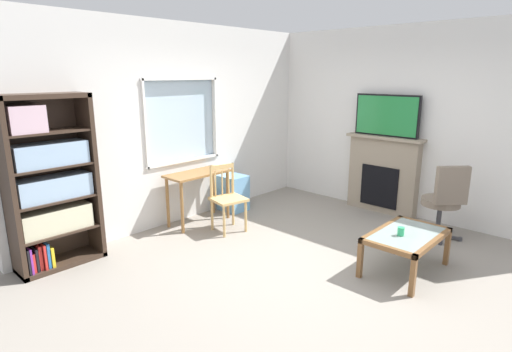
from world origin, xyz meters
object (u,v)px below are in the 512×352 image
object	(u,v)px
office_chair	(445,198)
sippy_cup	(401,231)
bookshelf	(49,183)
wooden_chair	(227,198)
desk_under_window	(198,181)
plastic_drawer_unit	(233,193)
coffee_table	(406,239)
fireplace	(383,174)
tv	(387,116)

from	to	relation	value
office_chair	sippy_cup	xyz separation A→B (m)	(-1.28, -0.00, -0.07)
bookshelf	wooden_chair	world-z (taller)	bookshelf
desk_under_window	wooden_chair	xyz separation A→B (m)	(0.08, -0.51, -0.15)
desk_under_window	wooden_chair	size ratio (longest dim) A/B	1.03
desk_under_window	office_chair	size ratio (longest dim) A/B	0.93
plastic_drawer_unit	sippy_cup	xyz separation A→B (m)	(-0.25, -2.82, 0.20)
desk_under_window	office_chair	distance (m)	3.28
wooden_chair	desk_under_window	bearing A→B (deg)	98.73
plastic_drawer_unit	coffee_table	distance (m)	2.85
desk_under_window	plastic_drawer_unit	size ratio (longest dim) A/B	1.66
desk_under_window	fireplace	distance (m)	2.81
sippy_cup	plastic_drawer_unit	bearing A→B (deg)	84.86
desk_under_window	tv	world-z (taller)	tv
fireplace	tv	bearing A→B (deg)	-180.00
desk_under_window	wooden_chair	world-z (taller)	wooden_chair
tv	coffee_table	bearing A→B (deg)	-145.96
plastic_drawer_unit	tv	size ratio (longest dim) A/B	0.57
bookshelf	fireplace	size ratio (longest dim) A/B	1.60
fireplace	office_chair	bearing A→B (deg)	-115.04
desk_under_window	coffee_table	distance (m)	2.87
wooden_chair	coffee_table	size ratio (longest dim) A/B	0.92
sippy_cup	bookshelf	bearing A→B (deg)	129.91
desk_under_window	sippy_cup	bearing A→B (deg)	-80.34
office_chair	plastic_drawer_unit	bearing A→B (deg)	110.02
wooden_chair	bookshelf	bearing A→B (deg)	162.84
office_chair	desk_under_window	bearing A→B (deg)	122.35
bookshelf	office_chair	world-z (taller)	bookshelf
wooden_chair	tv	world-z (taller)	tv
plastic_drawer_unit	fireplace	xyz separation A→B (m)	(1.54, -1.72, 0.31)
bookshelf	sippy_cup	distance (m)	3.78
desk_under_window	coffee_table	xyz separation A→B (m)	(0.58, -2.80, -0.24)
fireplace	sippy_cup	xyz separation A→B (m)	(-1.79, -1.10, -0.11)
office_chair	fireplace	bearing A→B (deg)	64.96
desk_under_window	plastic_drawer_unit	distance (m)	0.80
wooden_chair	plastic_drawer_unit	xyz separation A→B (m)	(0.65, 0.56, -0.19)
bookshelf	sippy_cup	size ratio (longest dim) A/B	21.05
tv	coffee_table	xyz separation A→B (m)	(-1.67, -1.13, -1.12)
fireplace	coffee_table	world-z (taller)	fireplace
sippy_cup	coffee_table	bearing A→B (deg)	-12.71
desk_under_window	wooden_chair	distance (m)	0.54
bookshelf	wooden_chair	size ratio (longest dim) A/B	2.10
plastic_drawer_unit	tv	world-z (taller)	tv
bookshelf	plastic_drawer_unit	world-z (taller)	bookshelf
desk_under_window	wooden_chair	bearing A→B (deg)	-81.27
plastic_drawer_unit	sippy_cup	distance (m)	2.84
bookshelf	tv	bearing A→B (deg)	-23.00
wooden_chair	sippy_cup	xyz separation A→B (m)	(0.39, -2.26, 0.02)
coffee_table	bookshelf	bearing A→B (deg)	130.90
tv	wooden_chair	bearing A→B (deg)	151.99
office_chair	sippy_cup	world-z (taller)	office_chair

